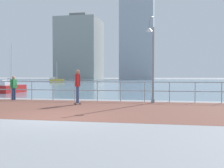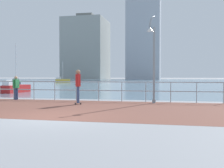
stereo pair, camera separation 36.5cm
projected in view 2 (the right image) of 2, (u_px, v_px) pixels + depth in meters
The scene contains 12 objects.
ground at pixel (147, 84), 49.15m from camera, with size 220.00×220.00×0.00m, color gray.
brick_paving at pixel (79, 108), 12.97m from camera, with size 28.00×7.23×0.01m, color brown.
harbor_water at pixel (152, 82), 60.45m from camera, with size 180.00×88.00×0.00m, color #6B899E.
waterfront_railing at pixel (99, 87), 16.47m from camera, with size 25.25×0.06×1.17m.
lamppost at pixel (153, 55), 14.98m from camera, with size 0.46×0.79×4.75m.
skateboarder at pixel (78, 83), 14.44m from camera, with size 0.41×0.54×1.82m.
bystander at pixel (16, 86), 17.24m from camera, with size 0.29×0.56×1.48m.
sailboat_blue at pixel (16, 88), 24.33m from camera, with size 1.16×3.13×4.32m.
sailboat_white at pixel (62, 80), 58.43m from camera, with size 3.23×2.03×4.34m.
sailboat_ivory at pixel (16, 83), 35.94m from camera, with size 2.72×3.48×4.83m.
tower_slate at pixel (86, 49), 109.49m from camera, with size 15.70×16.75×25.31m.
tower_concrete at pixel (144, 35), 98.38m from camera, with size 11.50×11.77×33.23m.
Camera 2 is at (4.27, -9.34, 1.54)m, focal length 44.46 mm.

